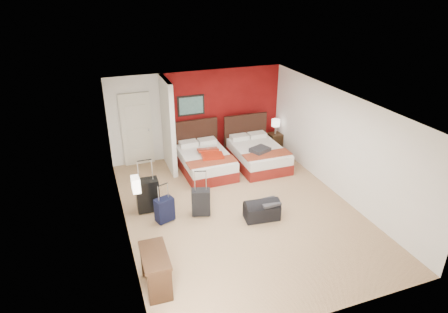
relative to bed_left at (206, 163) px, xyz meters
name	(u,v)px	position (x,y,z in m)	size (l,w,h in m)	color
ground	(240,210)	(0.16, -2.06, -0.27)	(6.50, 6.50, 0.00)	tan
room_walls	(162,144)	(-1.25, -0.64, 0.99)	(5.02, 6.52, 2.50)	white
red_accent_panel	(222,111)	(0.91, 1.17, 0.98)	(3.50, 0.04, 2.50)	maroon
partition_wall	(168,126)	(-0.84, 0.55, 0.98)	(0.12, 1.20, 2.50)	silver
entry_door	(137,130)	(-1.59, 1.14, 0.76)	(0.82, 0.06, 2.05)	silver
bed_left	(206,163)	(0.00, 0.00, 0.00)	(1.24, 1.78, 0.53)	silver
bed_right	(258,156)	(1.51, -0.10, 0.01)	(1.27, 1.81, 0.54)	white
red_suitcase_open	(210,153)	(0.10, -0.10, 0.31)	(0.55, 0.76, 0.10)	#A3220E
jacket_bundle	(260,150)	(1.41, -0.40, 0.33)	(0.48, 0.38, 0.11)	#323236
nightstand	(275,142)	(2.43, 0.72, -0.01)	(0.37, 0.37, 0.51)	#311F10
table_lamp	(276,127)	(2.43, 0.72, 0.47)	(0.25, 0.25, 0.45)	silver
suitcase_black	(148,196)	(-1.79, -1.39, 0.11)	(0.50, 0.31, 0.75)	black
suitcase_charcoal	(201,203)	(-0.72, -1.96, 0.03)	(0.41, 0.25, 0.60)	black
suitcase_navy	(165,211)	(-1.53, -1.93, 0.00)	(0.38, 0.23, 0.53)	black
duffel_bag	(262,211)	(0.48, -2.55, -0.08)	(0.75, 0.40, 0.38)	black
jacket_draped	(269,202)	(0.63, -2.60, 0.14)	(0.41, 0.35, 0.06)	#353439
desk	(156,271)	(-2.08, -3.83, 0.09)	(0.43, 0.86, 0.71)	#331D11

